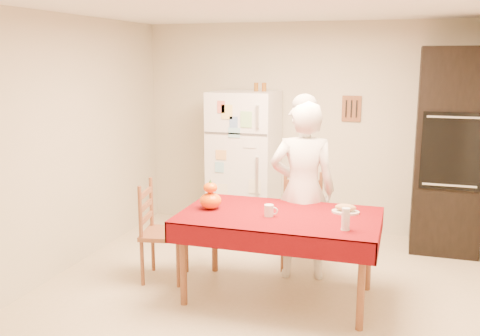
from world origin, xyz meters
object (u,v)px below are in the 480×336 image
at_px(refrigerator, 244,163).
at_px(pumpkin_lower, 211,201).
at_px(chair_left, 158,228).
at_px(oven_cabinet, 449,151).
at_px(dining_table, 279,222).
at_px(seated_woman, 303,191).
at_px(chair_far, 302,217).
at_px(wine_glass, 346,219).
at_px(coffee_mug, 269,210).
at_px(bread_plate, 345,212).

height_order(refrigerator, pumpkin_lower, refrigerator).
bearing_deg(chair_left, oven_cabinet, -68.37).
relative_size(dining_table, seated_woman, 1.00).
height_order(chair_far, wine_glass, chair_far).
bearing_deg(pumpkin_lower, dining_table, 1.30).
bearing_deg(chair_left, dining_table, -103.41).
bearing_deg(chair_far, dining_table, -103.06).
distance_m(refrigerator, wine_glass, 2.40).
bearing_deg(refrigerator, coffee_mug, -66.91).
bearing_deg(seated_woman, dining_table, 65.96).
relative_size(dining_table, pumpkin_lower, 8.70).
height_order(oven_cabinet, seated_woman, oven_cabinet).
distance_m(oven_cabinet, seated_woman, 1.83).
relative_size(seated_woman, bread_plate, 7.10).
bearing_deg(bread_plate, dining_table, -159.06).
relative_size(refrigerator, pumpkin_lower, 8.70).
relative_size(oven_cabinet, chair_left, 2.32).
bearing_deg(refrigerator, dining_table, -63.83).
bearing_deg(wine_glass, bread_plate, 96.20).
bearing_deg(pumpkin_lower, seated_woman, 36.11).
xyz_separation_m(chair_left, pumpkin_lower, (0.57, -0.07, 0.33)).
height_order(refrigerator, oven_cabinet, oven_cabinet).
xyz_separation_m(chair_far, wine_glass, (0.54, -1.08, 0.34)).
distance_m(oven_cabinet, dining_table, 2.29).
relative_size(refrigerator, dining_table, 1.00).
height_order(chair_far, seated_woman, seated_woman).
bearing_deg(chair_left, wine_glass, -110.88).
bearing_deg(dining_table, bread_plate, 20.94).
xyz_separation_m(pumpkin_lower, wine_glass, (1.22, -0.25, 0.02)).
distance_m(dining_table, seated_woman, 0.55).
bearing_deg(bread_plate, chair_left, -175.14).
bearing_deg(seated_woman, wine_glass, 109.00).
height_order(dining_table, bread_plate, bread_plate).
xyz_separation_m(chair_far, pumpkin_lower, (-0.67, -0.83, 0.33)).
bearing_deg(oven_cabinet, refrigerator, -178.82).
bearing_deg(oven_cabinet, seated_woman, -138.20).
relative_size(wine_glass, bread_plate, 0.73).
bearing_deg(coffee_mug, chair_far, 82.39).
xyz_separation_m(chair_left, bread_plate, (1.73, 0.15, 0.26)).
distance_m(refrigerator, pumpkin_lower, 1.71).
relative_size(chair_left, coffee_mug, 9.50).
bearing_deg(coffee_mug, chair_left, 172.69).
height_order(oven_cabinet, dining_table, oven_cabinet).
bearing_deg(bread_plate, coffee_mug, -154.55).
bearing_deg(coffee_mug, oven_cabinet, 49.87).
height_order(refrigerator, coffee_mug, refrigerator).
height_order(coffee_mug, bread_plate, coffee_mug).
xyz_separation_m(dining_table, chair_left, (-1.19, 0.06, -0.18)).
xyz_separation_m(oven_cabinet, bread_plate, (-0.92, -1.52, -0.33)).
bearing_deg(seated_woman, refrigerator, -64.41).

